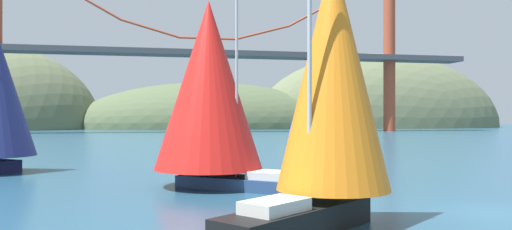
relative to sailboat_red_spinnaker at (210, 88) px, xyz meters
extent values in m
plane|color=navy|center=(9.25, -9.01, -5.02)|extent=(360.00, 360.00, 0.00)
ellipsoid|color=#4C5B3D|center=(14.25, 125.99, -5.02)|extent=(82.22, 44.00, 27.50)
ellipsoid|color=#5B6647|center=(69.25, 125.99, -5.02)|extent=(83.36, 44.00, 47.90)
cylinder|color=#A34228|center=(53.01, 85.99, 15.78)|extent=(2.80, 2.80, 41.60)
cube|color=#47474C|center=(9.25, 85.99, 12.49)|extent=(123.52, 6.00, 1.20)
cylinder|color=#A34228|center=(-15.75, 85.99, 22.80)|extent=(12.74, 0.50, 7.33)
cylinder|color=#A34228|center=(-3.25, 85.99, 17.64)|extent=(12.64, 0.50, 3.93)
cylinder|color=#A34228|center=(9.25, 85.99, 15.92)|extent=(12.50, 0.50, 0.50)
cylinder|color=#A34228|center=(21.75, 85.99, 17.64)|extent=(12.64, 0.50, 3.93)
cylinder|color=#A34228|center=(34.26, 85.99, 22.80)|extent=(12.74, 0.50, 7.33)
cube|color=navy|center=(1.78, -1.43, -4.73)|extent=(7.11, 6.28, 0.59)
cube|color=beige|center=(2.83, -2.26, -4.25)|extent=(2.85, 2.72, 0.36)
cylinder|color=#B2B2B7|center=(1.20, -0.96, 0.63)|extent=(0.14, 0.14, 10.13)
cone|color=red|center=(-0.08, 0.06, 0.19)|extent=(7.77, 7.77, 8.63)
cube|color=black|center=(1.41, -10.91, -4.60)|extent=(5.87, 5.03, 0.85)
cube|color=beige|center=(0.52, -11.60, -3.99)|extent=(2.30, 2.15, 0.36)
cylinder|color=#B2B2B7|center=(1.90, -10.54, 0.02)|extent=(0.14, 0.14, 8.39)
cone|color=orange|center=(2.98, -9.70, 0.09)|extent=(5.30, 5.30, 7.92)
cube|color=#191E4C|center=(18.52, 36.96, -4.64)|extent=(6.92, 3.34, 0.77)
cube|color=beige|center=(19.70, 37.20, -4.07)|extent=(2.39, 1.96, 0.36)
cylinder|color=#B2B2B7|center=(17.87, 36.83, 0.21)|extent=(0.14, 0.14, 8.94)
cone|color=blue|center=(16.44, 36.54, -0.34)|extent=(5.29, 5.29, 7.22)
camera|label=1|loc=(-2.91, -25.48, -1.43)|focal=35.20mm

